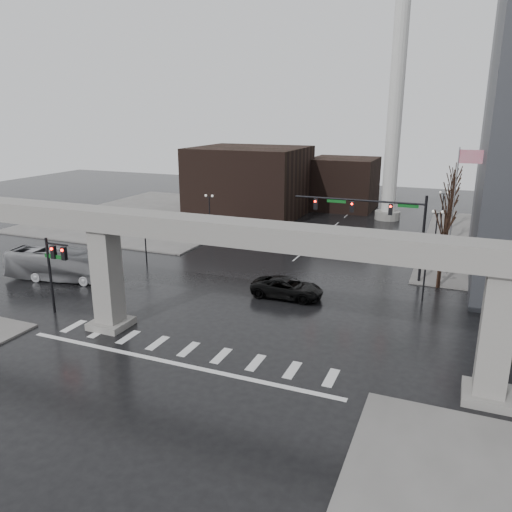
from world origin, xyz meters
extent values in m
plane|color=black|center=(0.00, 0.00, 0.00)|extent=(160.00, 160.00, 0.00)
cube|color=slate|center=(-26.00, 36.00, 0.07)|extent=(28.00, 36.00, 0.15)
cube|color=gray|center=(0.00, 0.00, 8.00)|extent=(48.00, 2.20, 1.40)
cube|color=gray|center=(-7.00, 0.00, 3.65)|extent=(1.60, 1.60, 7.30)
cube|color=gray|center=(18.00, 0.00, 3.65)|extent=(1.60, 1.60, 7.30)
cube|color=gray|center=(-7.00, 0.00, 0.25)|extent=(2.60, 2.60, 0.50)
cube|color=gray|center=(18.00, 0.00, 0.25)|extent=(2.60, 2.60, 0.50)
cube|color=black|center=(-14.00, 42.00, 5.00)|extent=(16.00, 14.00, 10.00)
cube|color=black|center=(-2.00, 52.00, 4.00)|extent=(10.00, 10.00, 8.00)
cylinder|color=beige|center=(6.00, 46.00, 15.00)|extent=(2.00, 2.00, 30.00)
cylinder|color=gray|center=(6.00, 46.00, 0.60)|extent=(3.60, 3.60, 1.20)
cylinder|color=black|center=(12.80, 18.80, 4.00)|extent=(0.24, 0.24, 8.00)
cylinder|color=black|center=(6.80, 18.80, 7.20)|extent=(12.00, 0.18, 0.18)
cube|color=black|center=(9.80, 18.80, 6.55)|extent=(0.35, 0.30, 1.00)
cube|color=black|center=(6.30, 18.80, 6.55)|extent=(0.35, 0.30, 1.00)
cube|color=black|center=(2.80, 18.80, 6.55)|extent=(0.35, 0.30, 1.00)
sphere|color=#FF0C05|center=(9.80, 18.62, 6.85)|extent=(0.20, 0.20, 0.20)
cube|color=#0C5419|center=(11.30, 18.80, 7.00)|extent=(1.80, 0.05, 0.35)
cube|color=#0C5419|center=(4.80, 18.80, 7.00)|extent=(1.80, 0.05, 0.35)
cylinder|color=black|center=(-12.80, 0.50, 3.00)|extent=(0.20, 0.20, 6.00)
cylinder|color=black|center=(-11.80, 0.50, 5.60)|extent=(2.00, 0.14, 0.14)
cube|color=black|center=(-12.20, 0.50, 4.95)|extent=(0.35, 0.30, 1.00)
cube|color=black|center=(-11.20, 0.50, 4.95)|extent=(0.35, 0.30, 1.00)
cube|color=#0C5419|center=(-12.30, 0.50, 4.60)|extent=(1.60, 0.05, 0.30)
cylinder|color=silver|center=(15.00, 22.00, 6.00)|extent=(0.12, 0.12, 12.00)
cube|color=red|center=(16.00, 22.00, 11.20)|extent=(2.00, 0.03, 1.20)
cylinder|color=black|center=(13.50, 14.00, 2.40)|extent=(0.14, 0.14, 4.80)
cube|color=black|center=(13.50, 14.00, 4.75)|extent=(0.90, 0.06, 0.06)
sphere|color=silver|center=(13.05, 14.00, 4.95)|extent=(0.32, 0.32, 0.32)
sphere|color=silver|center=(13.95, 14.00, 4.95)|extent=(0.32, 0.32, 0.32)
cylinder|color=black|center=(13.50, 28.00, 2.40)|extent=(0.14, 0.14, 4.80)
cube|color=black|center=(13.50, 28.00, 4.75)|extent=(0.90, 0.06, 0.06)
sphere|color=silver|center=(13.05, 28.00, 4.95)|extent=(0.32, 0.32, 0.32)
sphere|color=silver|center=(13.95, 28.00, 4.95)|extent=(0.32, 0.32, 0.32)
cylinder|color=black|center=(13.50, 42.00, 2.40)|extent=(0.14, 0.14, 4.80)
cube|color=black|center=(13.50, 42.00, 4.75)|extent=(0.90, 0.06, 0.06)
sphere|color=silver|center=(13.05, 42.00, 4.95)|extent=(0.32, 0.32, 0.32)
sphere|color=silver|center=(13.95, 42.00, 4.95)|extent=(0.32, 0.32, 0.32)
cylinder|color=black|center=(-13.50, 14.00, 2.40)|extent=(0.14, 0.14, 4.80)
cube|color=black|center=(-13.50, 14.00, 4.75)|extent=(0.90, 0.06, 0.06)
sphere|color=silver|center=(-13.95, 14.00, 4.95)|extent=(0.32, 0.32, 0.32)
sphere|color=silver|center=(-13.05, 14.00, 4.95)|extent=(0.32, 0.32, 0.32)
cylinder|color=black|center=(-13.50, 28.00, 2.40)|extent=(0.14, 0.14, 4.80)
cube|color=black|center=(-13.50, 28.00, 4.75)|extent=(0.90, 0.06, 0.06)
sphere|color=silver|center=(-13.95, 28.00, 4.95)|extent=(0.32, 0.32, 0.32)
sphere|color=silver|center=(-13.05, 28.00, 4.95)|extent=(0.32, 0.32, 0.32)
cylinder|color=black|center=(-13.50, 42.00, 2.40)|extent=(0.14, 0.14, 4.80)
cube|color=black|center=(-13.50, 42.00, 4.75)|extent=(0.90, 0.06, 0.06)
sphere|color=silver|center=(-13.95, 42.00, 4.95)|extent=(0.32, 0.32, 0.32)
sphere|color=silver|center=(-13.05, 42.00, 4.95)|extent=(0.32, 0.32, 0.32)
cylinder|color=black|center=(14.50, 18.00, 2.27)|extent=(0.34, 0.34, 4.55)
cylinder|color=black|center=(14.50, 18.00, 6.01)|extent=(0.12, 1.52, 2.98)
cylinder|color=black|center=(15.00, 18.25, 5.78)|extent=(0.83, 1.14, 2.51)
cylinder|color=black|center=(14.50, 26.00, 2.33)|extent=(0.34, 0.34, 4.66)
cylinder|color=black|center=(14.50, 26.00, 6.15)|extent=(0.12, 1.55, 3.05)
cylinder|color=black|center=(15.00, 26.25, 5.91)|extent=(0.85, 1.16, 2.57)
cylinder|color=black|center=(14.50, 34.00, 2.38)|extent=(0.34, 0.34, 4.76)
cylinder|color=black|center=(14.50, 34.00, 6.29)|extent=(0.12, 1.59, 3.11)
cylinder|color=black|center=(15.00, 34.25, 6.05)|extent=(0.86, 1.18, 2.62)
cylinder|color=black|center=(14.50, 42.00, 2.43)|extent=(0.34, 0.34, 4.87)
cylinder|color=black|center=(14.50, 42.00, 6.43)|extent=(0.12, 1.62, 3.18)
cylinder|color=black|center=(15.00, 42.25, 6.18)|extent=(0.88, 1.20, 2.68)
cylinder|color=black|center=(14.50, 50.00, 2.48)|extent=(0.34, 0.34, 4.97)
cylinder|color=black|center=(14.50, 50.00, 6.57)|extent=(0.12, 1.65, 3.25)
cylinder|color=black|center=(15.00, 50.25, 6.31)|extent=(0.89, 1.23, 2.74)
imported|color=black|center=(2.88, 10.56, 0.84)|extent=(6.11, 2.96, 1.68)
imported|color=#98989C|center=(-17.82, 6.83, 1.48)|extent=(10.87, 4.30, 2.95)
camera|label=1|loc=(15.50, -26.87, 15.09)|focal=35.00mm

